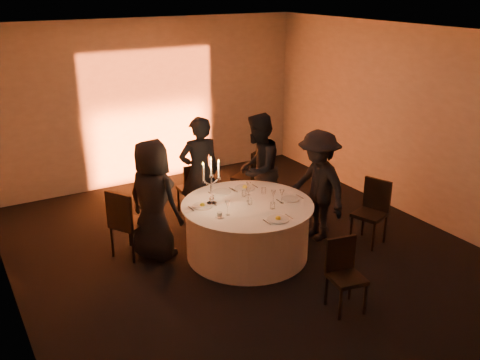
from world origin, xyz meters
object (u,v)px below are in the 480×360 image
chair_front (344,270)px  guest_back_left (199,172)px  chair_back_right (252,173)px  guest_left (153,200)px  candelabra (211,188)px  guest_back_right (258,169)px  coffee_cup (220,215)px  guest_right (318,186)px  chair_back_left (193,186)px  banquet_table (247,229)px  chair_right (373,208)px  chair_left (126,220)px

chair_front → guest_back_left: bearing=108.6°
chair_back_right → chair_front: size_ratio=1.13×
guest_left → candelabra: guest_left is taller
chair_front → guest_back_right: guest_back_right is taller
guest_back_right → coffee_cup: size_ratio=15.90×
candelabra → coffee_cup: bearing=-103.7°
guest_right → coffee_cup: guest_right is taller
chair_back_right → guest_back_right: 0.78m
guest_back_left → guest_back_right: size_ratio=1.00×
chair_back_left → candelabra: candelabra is taller
guest_left → guest_back_left: (0.99, 0.61, 0.03)m
chair_front → coffee_cup: 1.71m
coffee_cup → chair_back_left: bearing=75.3°
chair_back_left → guest_right: (1.21, -1.65, 0.33)m
chair_front → candelabra: candelabra is taller
banquet_table → chair_back_left: bearing=92.0°
guest_back_right → guest_right: guest_back_right is taller
banquet_table → chair_front: bearing=-79.3°
chair_right → guest_back_left: guest_back_left is taller
guest_right → banquet_table: bearing=-95.2°
banquet_table → chair_right: chair_right is taller
guest_back_left → banquet_table: bearing=102.0°
chair_left → guest_back_right: guest_back_right is taller
banquet_table → coffee_cup: coffee_cup is taller
guest_left → guest_right: (2.28, -0.65, -0.02)m
chair_front → candelabra: size_ratio=1.27×
chair_left → coffee_cup: chair_left is taller
guest_back_left → chair_back_right: bearing=-158.5°
coffee_cup → banquet_table: bearing=19.1°
coffee_cup → guest_right: bearing=4.4°
coffee_cup → candelabra: (0.10, 0.42, 0.21)m
guest_right → chair_left: bearing=-110.3°
candelabra → guest_back_left: bearing=73.0°
chair_left → guest_back_right: 2.19m
candelabra → guest_right: bearing=-10.3°
guest_back_left → guest_right: (1.28, -1.26, -0.05)m
chair_front → guest_right: 1.84m
chair_front → banquet_table: bearing=110.6°
coffee_cup → chair_right: bearing=-9.4°
banquet_table → chair_left: size_ratio=1.83×
guest_left → banquet_table: bearing=-145.9°
chair_left → guest_right: (2.62, -0.83, 0.27)m
chair_back_left → coffee_cup: (-0.47, -1.78, 0.30)m
banquet_table → guest_right: (1.16, -0.05, 0.44)m
chair_left → guest_back_left: size_ratio=0.57×
guest_right → candelabra: guest_right is taller
guest_back_left → candelabra: bearing=79.0°
chair_left → banquet_table: bearing=-148.8°
chair_back_right → guest_back_left: 1.21m
candelabra → chair_right: bearing=-20.0°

